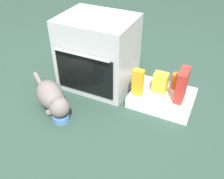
# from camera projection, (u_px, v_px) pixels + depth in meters

# --- Properties ---
(ground) EXTENTS (8.00, 8.00, 0.00)m
(ground) POSITION_uv_depth(u_px,v_px,m) (73.00, 110.00, 2.16)
(ground) COLOR #284238
(oven) EXTENTS (0.64, 0.56, 0.67)m
(oven) POSITION_uv_depth(u_px,v_px,m) (98.00, 53.00, 2.29)
(oven) COLOR #B7BABF
(oven) RESTS_ON ground
(pantry_cabinet) EXTENTS (0.53, 0.41, 0.10)m
(pantry_cabinet) POSITION_uv_depth(u_px,v_px,m) (162.00, 98.00, 2.22)
(pantry_cabinet) COLOR white
(pantry_cabinet) RESTS_ON ground
(food_bowl) EXTENTS (0.13, 0.13, 0.08)m
(food_bowl) POSITION_uv_depth(u_px,v_px,m) (61.00, 117.00, 2.04)
(food_bowl) COLOR #4C7AB7
(food_bowl) RESTS_ON ground
(cat) EXTENTS (0.64, 0.46, 0.24)m
(cat) POSITION_uv_depth(u_px,v_px,m) (52.00, 97.00, 2.11)
(cat) COLOR slate
(cat) RESTS_ON ground
(snack_bag) EXTENTS (0.12, 0.09, 0.18)m
(snack_bag) POSITION_uv_depth(u_px,v_px,m) (160.00, 83.00, 2.16)
(snack_bag) COLOR yellow
(snack_bag) RESTS_ON pantry_cabinet
(cereal_box) EXTENTS (0.07, 0.18, 0.28)m
(cereal_box) POSITION_uv_depth(u_px,v_px,m) (182.00, 85.00, 2.04)
(cereal_box) COLOR #B72D28
(cereal_box) RESTS_ON pantry_cabinet
(sauce_jar) EXTENTS (0.08, 0.08, 0.14)m
(sauce_jar) POSITION_uv_depth(u_px,v_px,m) (176.00, 81.00, 2.22)
(sauce_jar) COLOR #D16023
(sauce_jar) RESTS_ON pantry_cabinet
(juice_carton) EXTENTS (0.09, 0.06, 0.24)m
(juice_carton) POSITION_uv_depth(u_px,v_px,m) (138.00, 82.00, 2.11)
(juice_carton) COLOR orange
(juice_carton) RESTS_ON pantry_cabinet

